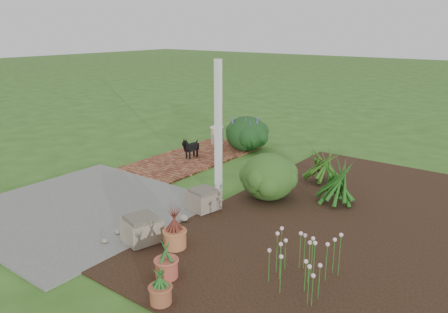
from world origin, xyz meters
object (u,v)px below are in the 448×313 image
Objects in this scene: stone_trough_near at (141,231)px; evergreen_shrub at (268,175)px; black_dog at (190,147)px; cream_ceramic_urn at (217,135)px.

evergreen_shrub reaches higher than stone_trough_near.
black_dog is 0.53× the size of evergreen_shrub.
stone_trough_near is 2.63m from evergreen_shrub.
stone_trough_near is 0.85× the size of black_dog.
black_dog is at bearing -77.42° from cream_ceramic_urn.
cream_ceramic_urn is 0.44× the size of evergreen_shrub.
black_dog reaches higher than stone_trough_near.
black_dog is 1.20× the size of cream_ceramic_urn.
black_dog is at bearing 159.99° from evergreen_shrub.
stone_trough_near is at bearing -63.37° from cream_ceramic_urn.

